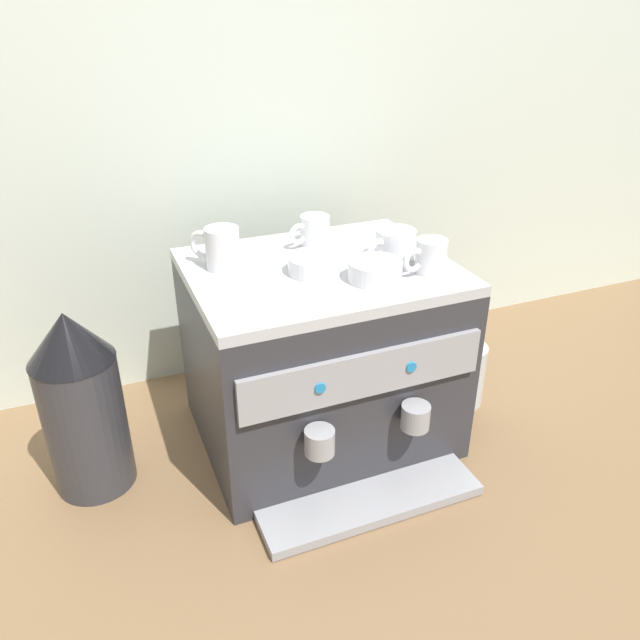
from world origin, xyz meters
The scene contains 11 objects.
ground_plane centered at (0.00, 0.00, 0.00)m, with size 4.00×4.00×0.00m, color brown.
tiled_backsplash_wall centered at (0.00, 0.37, 0.45)m, with size 2.80×0.03×0.90m, color silver.
espresso_machine centered at (0.00, -0.01, 0.20)m, with size 0.52×0.53×0.41m.
ceramic_cup_0 centered at (0.18, -0.11, 0.44)m, with size 0.10×0.06×0.07m.
ceramic_cup_1 centered at (-0.18, 0.07, 0.45)m, with size 0.09×0.09×0.08m.
ceramic_cup_2 centered at (0.15, -0.02, 0.44)m, with size 0.12×0.08×0.06m.
ceramic_cup_3 centered at (0.03, 0.12, 0.44)m, with size 0.10×0.06×0.06m.
ceramic_bowl_0 centered at (0.07, -0.10, 0.42)m, with size 0.10×0.10×0.04m.
ceramic_bowl_1 centered at (-0.02, -0.03, 0.42)m, with size 0.10×0.10×0.03m.
coffee_grinder centered at (-0.49, 0.02, 0.19)m, with size 0.16×0.16×0.39m.
milk_pitcher centered at (0.36, -0.02, 0.08)m, with size 0.11×0.11×0.15m, color #B7B7BC.
Camera 1 is at (-0.44, -1.06, 0.89)m, focal length 34.94 mm.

